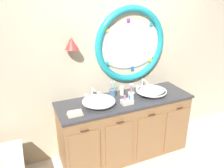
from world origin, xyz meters
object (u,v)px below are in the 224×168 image
Objects in this scene: folded_hand_towel at (75,113)px; sink_basin_right at (151,91)px; soap_dispenser at (122,91)px; toiletry_basket at (127,102)px; sink_basin_left at (99,101)px; toothbrush_holder_left at (113,92)px; toothbrush_holder_right at (131,95)px.

sink_basin_right is at bearing 6.48° from folded_hand_towel.
folded_hand_towel is at bearing -158.67° from soap_dispenser.
soap_dispenser is at bearing 77.09° from toiletry_basket.
sink_basin_left is 2.85× the size of toiletry_basket.
soap_dispenser is (0.13, -0.02, 0.01)m from toothbrush_holder_left.
toothbrush_holder_right is at bearing 178.73° from sink_basin_right.
sink_basin_left is 0.44m from soap_dispenser.
soap_dispenser is (-0.06, 0.16, 0.01)m from toothbrush_holder_right.
soap_dispenser is 0.81m from folded_hand_towel.
toothbrush_holder_right is 1.27× the size of folded_hand_towel.
sink_basin_right is at bearing -23.70° from soap_dispenser.
sink_basin_left is 0.33m from toothbrush_holder_left.
toiletry_basket is at bearing -102.91° from soap_dispenser.
sink_basin_left reaches higher than folded_hand_towel.
toothbrush_holder_right is 1.51× the size of soap_dispenser.
toothbrush_holder_left reaches higher than sink_basin_left.
toiletry_basket reaches higher than folded_hand_towel.
soap_dispenser is at bearing 22.07° from sink_basin_left.
sink_basin_left is 1.91× the size of toothbrush_holder_left.
toiletry_basket is at bearing -76.48° from toothbrush_holder_left.
sink_basin_left is 2.42× the size of folded_hand_towel.
toiletry_basket reaches higher than sink_basin_right.
toothbrush_holder_right is at bearing 0.85° from sink_basin_left.
sink_basin_right is 0.31m from toothbrush_holder_right.
sink_basin_left is 0.36m from toiletry_basket.
sink_basin_left is at bearing -179.15° from toothbrush_holder_right.
sink_basin_right is at bearing -0.00° from sink_basin_left.
toothbrush_holder_left is at bearing 171.89° from soap_dispenser.
soap_dispenser is at bearing -8.11° from toothbrush_holder_left.
soap_dispenser reaches higher than toiletry_basket.
toothbrush_holder_left is at bearing 26.86° from folded_hand_towel.
sink_basin_left is 2.87× the size of soap_dispenser.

